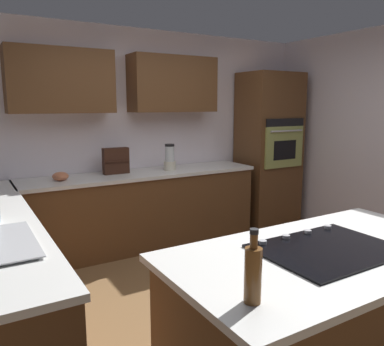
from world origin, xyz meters
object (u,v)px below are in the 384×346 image
cooktop (327,248)px  oil_bottle (253,273)px  wall_oven (269,149)px  spice_rack (116,161)px  blender (170,159)px  mixing_bowl (60,176)px

cooktop → oil_bottle: size_ratio=2.45×
wall_oven → spice_rack: size_ratio=7.06×
cooktop → blender: (-0.48, -2.79, 0.13)m
oil_bottle → wall_oven: bearing=-132.6°
cooktop → mixing_bowl: bearing=-73.6°
wall_oven → blender: bearing=0.6°
cooktop → mixing_bowl: 2.91m
oil_bottle → spice_rack: bearing=-100.1°
mixing_bowl → cooktop: bearing=106.4°
spice_rack → oil_bottle: bearing=79.9°
mixing_bowl → oil_bottle: 3.03m
cooktop → blender: size_ratio=2.38×
spice_rack → oil_bottle: oil_bottle is taller
wall_oven → spice_rack: (2.25, -0.08, -0.01)m
mixing_bowl → wall_oven: bearing=-179.7°
mixing_bowl → spice_rack: bearing=-171.3°
wall_oven → cooktop: size_ratio=2.80×
mixing_bowl → oil_bottle: oil_bottle is taller
wall_oven → mixing_bowl: bearing=0.3°
blender → wall_oven: bearing=-179.4°
cooktop → oil_bottle: (0.73, 0.24, 0.12)m
wall_oven → oil_bottle: size_ratio=6.84×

